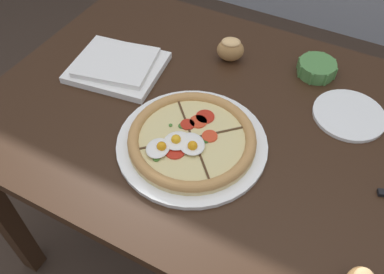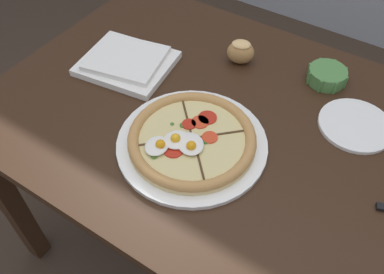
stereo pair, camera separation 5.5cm
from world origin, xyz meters
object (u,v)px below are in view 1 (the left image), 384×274
object	(u,v)px
napkin_folded	(117,66)
dining_table	(230,144)
bread_piece_near	(230,49)
ramekin_bowl	(317,68)
side_saucer	(349,115)
pizza	(192,140)

from	to	relation	value
napkin_folded	dining_table	bearing A→B (deg)	-3.46
napkin_folded	bread_piece_near	bearing A→B (deg)	36.48
ramekin_bowl	napkin_folded	distance (m)	0.56
side_saucer	pizza	bearing A→B (deg)	-138.59
pizza	side_saucer	world-z (taller)	pizza
dining_table	napkin_folded	xyz separation A→B (m)	(-0.37, 0.02, 0.12)
napkin_folded	side_saucer	distance (m)	0.64
pizza	bread_piece_near	bearing A→B (deg)	99.15
pizza	side_saucer	xyz separation A→B (m)	(0.31, 0.28, -0.01)
bread_piece_near	side_saucer	xyz separation A→B (m)	(0.37, -0.07, -0.03)
pizza	bread_piece_near	xyz separation A→B (m)	(-0.06, 0.35, 0.02)
pizza	side_saucer	bearing A→B (deg)	41.41
ramekin_bowl	side_saucer	size ratio (longest dim) A/B	0.61
napkin_folded	side_saucer	bearing A→B (deg)	11.22
pizza	napkin_folded	world-z (taller)	pizza
dining_table	bread_piece_near	world-z (taller)	bread_piece_near
pizza	napkin_folded	distance (m)	0.35
pizza	side_saucer	distance (m)	0.42
napkin_folded	ramekin_bowl	bearing A→B (deg)	26.23
ramekin_bowl	bread_piece_near	size ratio (longest dim) A/B	1.18
ramekin_bowl	pizza	bearing A→B (deg)	-115.07
bread_piece_near	side_saucer	size ratio (longest dim) A/B	0.51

